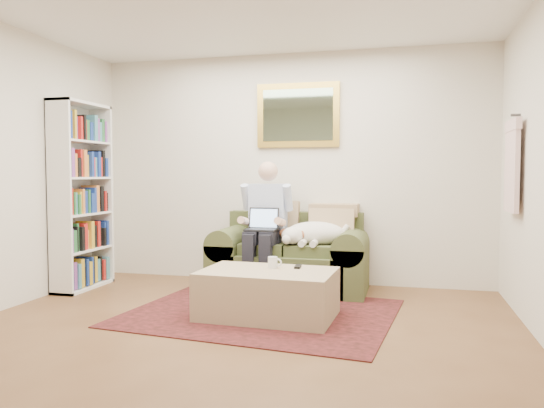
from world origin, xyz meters
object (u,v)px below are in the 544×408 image
at_px(sofa, 290,264).
at_px(sleeping_dog, 316,233).
at_px(laptop, 262,224).
at_px(bookshelf, 82,196).
at_px(ottoman, 268,294).
at_px(seated_man, 264,227).
at_px(coffee_mug, 273,262).

xyz_separation_m(sofa, sleeping_dog, (0.29, -0.08, 0.34)).
relative_size(laptop, bookshelf, 0.16).
xyz_separation_m(ottoman, bookshelf, (-2.25, 0.67, 0.79)).
bearing_deg(sleeping_dog, seated_man, -172.87).
xyz_separation_m(ottoman, coffee_mug, (0.02, 0.11, 0.26)).
distance_m(seated_man, bookshelf, 2.00).
height_order(sofa, laptop, laptop).
bearing_deg(bookshelf, sleeping_dog, 8.46).
bearing_deg(sofa, bookshelf, -168.36).
bearing_deg(ottoman, sofa, 92.51).
relative_size(sofa, coffee_mug, 16.30).
bearing_deg(sofa, seated_man, -148.55).
distance_m(laptop, ottoman, 1.09).
height_order(sofa, coffee_mug, sofa).
xyz_separation_m(laptop, bookshelf, (-1.95, -0.24, 0.28)).
bearing_deg(coffee_mug, laptop, 111.18).
distance_m(seated_man, laptop, 0.07).
bearing_deg(coffee_mug, sofa, 93.67).
distance_m(sleeping_dog, ottoman, 1.15).
distance_m(sofa, bookshelf, 2.36).
xyz_separation_m(sofa, coffee_mug, (0.06, -1.01, 0.18)).
bearing_deg(sleeping_dog, ottoman, -103.12).
height_order(seated_man, sleeping_dog, seated_man).
height_order(sleeping_dog, ottoman, sleeping_dog).
relative_size(sleeping_dog, coffee_mug, 6.71).
bearing_deg(sleeping_dog, coffee_mug, -103.78).
bearing_deg(coffee_mug, seated_man, 109.75).
relative_size(sofa, laptop, 5.15).
distance_m(coffee_mug, bookshelf, 2.39).
relative_size(sofa, seated_man, 1.19).
bearing_deg(coffee_mug, sleeping_dog, 76.22).
bearing_deg(seated_man, sleeping_dog, 7.13).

